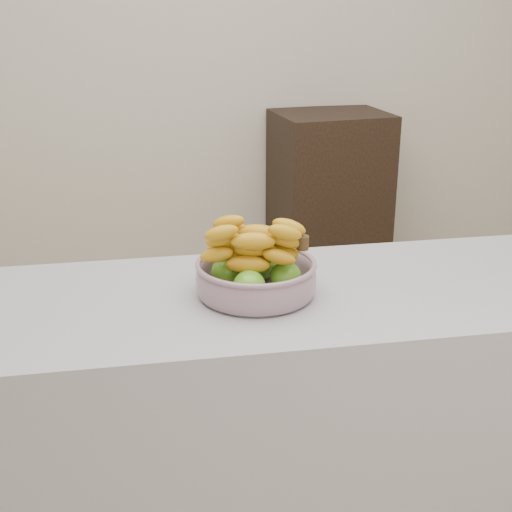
% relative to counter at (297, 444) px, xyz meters
% --- Properties ---
extents(counter, '(2.00, 0.60, 0.90)m').
position_rel_counter_xyz_m(counter, '(0.00, 0.00, 0.00)').
color(counter, '#A2A3AB').
rests_on(counter, ground).
extents(cabinet, '(0.61, 0.51, 1.01)m').
position_rel_counter_xyz_m(cabinet, '(0.63, 1.94, 0.05)').
color(cabinet, black).
rests_on(cabinet, ground).
extents(fruit_bowl, '(0.29, 0.29, 0.18)m').
position_rel_counter_xyz_m(fruit_bowl, '(-0.11, -0.00, 0.51)').
color(fruit_bowl, '#9BA8BA').
rests_on(fruit_bowl, counter).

